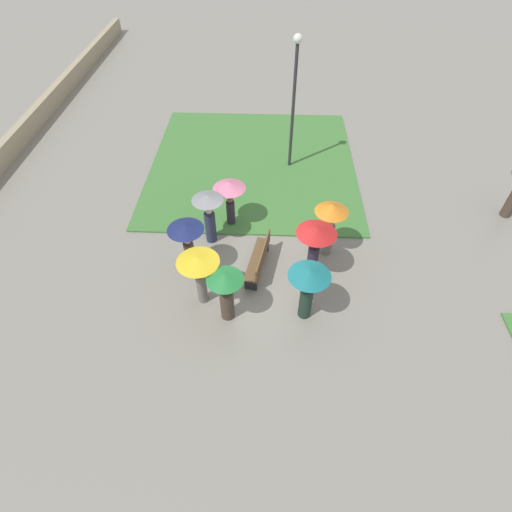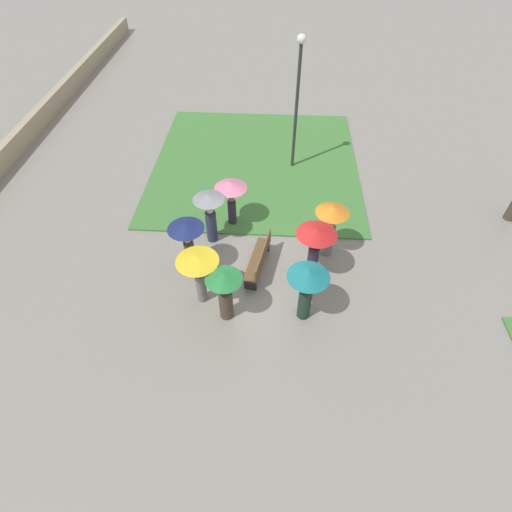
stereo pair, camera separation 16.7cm
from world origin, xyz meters
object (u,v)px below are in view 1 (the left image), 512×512
object	(u,v)px
park_bench	(260,258)
crowd_person_red	(315,241)
crowd_person_pink	(229,192)
crowd_person_yellow	(199,267)
crowd_person_navy	(187,238)
crowd_person_teal	(308,283)
crowd_person_grey	(209,211)
lamp_post	(294,90)
crowd_person_green	(226,289)
crowd_person_orange	(330,221)

from	to	relation	value
park_bench	crowd_person_red	distance (m)	1.85
crowd_person_pink	crowd_person_yellow	bearing A→B (deg)	-24.36
crowd_person_navy	crowd_person_pink	size ratio (longest dim) A/B	1.08
crowd_person_teal	crowd_person_grey	world-z (taller)	crowd_person_teal
lamp_post	crowd_person_red	bearing A→B (deg)	5.42
park_bench	crowd_person_grey	distance (m)	2.23
crowd_person_yellow	crowd_person_green	distance (m)	0.97
crowd_person_pink	crowd_person_green	xyz separation A→B (m)	(3.94, 0.23, -0.20)
crowd_person_navy	crowd_person_green	distance (m)	2.14
crowd_person_teal	park_bench	bearing A→B (deg)	-136.72
crowd_person_grey	crowd_person_green	distance (m)	3.20
lamp_post	crowd_person_green	xyz separation A→B (m)	(7.65, -1.87, -2.01)
crowd_person_navy	crowd_person_teal	xyz separation A→B (m)	(1.57, 3.44, -0.03)
crowd_person_grey	crowd_person_orange	xyz separation A→B (m)	(0.40, 3.78, 0.08)
crowd_person_navy	crowd_person_green	xyz separation A→B (m)	(1.70, 1.28, -0.21)
lamp_post	crowd_person_red	size ratio (longest dim) A/B	2.67
lamp_post	crowd_person_teal	size ratio (longest dim) A/B	2.68
crowd_person_red	crowd_person_yellow	world-z (taller)	crowd_person_red
crowd_person_grey	crowd_person_green	world-z (taller)	crowd_person_grey
lamp_post	crowd_person_teal	world-z (taller)	lamp_post
crowd_person_red	park_bench	bearing A→B (deg)	166.22
crowd_person_orange	crowd_person_red	bearing A→B (deg)	-40.15
crowd_person_red	crowd_person_orange	bearing A→B (deg)	53.39
crowd_person_navy	park_bench	bearing A→B (deg)	-54.48
crowd_person_teal	crowd_person_yellow	xyz separation A→B (m)	(-0.40, -2.93, 0.06)
crowd_person_grey	crowd_person_red	xyz separation A→B (m)	(1.40, 3.26, 0.14)
crowd_person_navy	crowd_person_grey	xyz separation A→B (m)	(-1.39, 0.46, -0.13)
crowd_person_pink	crowd_person_green	size ratio (longest dim) A/B	1.00
crowd_person_green	crowd_person_orange	bearing A→B (deg)	132.94
park_bench	crowd_person_green	world-z (taller)	crowd_person_green
crowd_person_red	crowd_person_yellow	size ratio (longest dim) A/B	1.04
crowd_person_teal	crowd_person_red	bearing A→B (deg)	175.07
crowd_person_red	crowd_person_orange	world-z (taller)	crowd_person_orange
crowd_person_red	crowd_person_green	xyz separation A→B (m)	(1.69, -2.44, -0.21)
lamp_post	crowd_person_red	xyz separation A→B (m)	(5.95, 0.56, -1.80)
crowd_person_grey	crowd_person_pink	distance (m)	1.05
lamp_post	crowd_person_grey	size ratio (longest dim) A/B	2.69
crowd_person_red	crowd_person_orange	xyz separation A→B (m)	(-1.00, 0.52, -0.06)
lamp_post	crowd_person_orange	xyz separation A→B (m)	(4.95, 1.08, -1.86)
crowd_person_orange	crowd_person_yellow	xyz separation A→B (m)	(2.16, -3.73, 0.08)
park_bench	crowd_person_yellow	bearing A→B (deg)	-40.39
lamp_post	crowd_person_grey	distance (m)	5.64
lamp_post	crowd_person_yellow	xyz separation A→B (m)	(7.11, -2.64, -1.77)
crowd_person_grey	lamp_post	bearing A→B (deg)	154.51
park_bench	lamp_post	world-z (taller)	lamp_post
crowd_person_green	crowd_person_yellow	bearing A→B (deg)	-124.13
lamp_post	crowd_person_green	size ratio (longest dim) A/B	2.85
crowd_person_red	crowd_person_yellow	distance (m)	3.41
crowd_person_grey	crowd_person_yellow	size ratio (longest dim) A/B	1.04
park_bench	crowd_person_red	world-z (taller)	crowd_person_red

